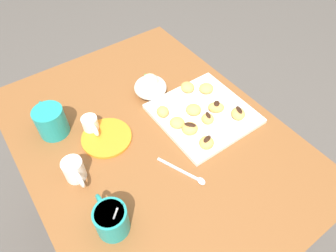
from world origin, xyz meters
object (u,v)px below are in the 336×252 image
at_px(saucer_orange_left, 107,138).
at_px(beignet_2, 194,110).
at_px(beignet_1, 207,143).
at_px(beignet_5, 188,87).
at_px(pastry_plate_square, 203,114).
at_px(beignet_8, 163,112).
at_px(dining_table, 153,159).
at_px(cream_pitcher_white, 74,170).
at_px(beignet_0, 206,88).
at_px(coffee_mug_teal_right, 51,120).
at_px(coffee_mug_teal_left, 111,219).
at_px(beignet_4, 190,128).
at_px(beignet_9, 216,107).
at_px(beignet_7, 238,114).
at_px(beignet_6, 208,119).
at_px(chocolate_sauce_pitcher, 90,124).
at_px(ice_cream_bowl, 150,86).
at_px(beignet_3, 177,123).

distance_m(saucer_orange_left, beignet_2, 0.30).
bearing_deg(beignet_1, beignet_5, -24.88).
distance_m(pastry_plate_square, beignet_8, 0.14).
bearing_deg(beignet_5, dining_table, 112.30).
height_order(dining_table, cream_pitcher_white, cream_pitcher_white).
bearing_deg(beignet_0, pastry_plate_square, 135.11).
bearing_deg(coffee_mug_teal_right, coffee_mug_teal_left, 180.00).
bearing_deg(beignet_8, beignet_4, -165.62).
bearing_deg(coffee_mug_teal_left, beignet_9, -72.78).
bearing_deg(beignet_5, cream_pitcher_white, 101.03).
bearing_deg(beignet_8, beignet_1, -169.46).
distance_m(dining_table, beignet_7, 0.34).
distance_m(beignet_5, beignet_6, 0.16).
xyz_separation_m(chocolate_sauce_pitcher, beignet_7, (-0.25, -0.42, 0.00)).
distance_m(beignet_0, beignet_4, 0.20).
height_order(coffee_mug_teal_left, beignet_2, coffee_mug_teal_left).
bearing_deg(beignet_0, cream_pitcher_white, 95.44).
height_order(chocolate_sauce_pitcher, beignet_6, chocolate_sauce_pitcher).
relative_size(coffee_mug_teal_left, beignet_8, 3.01).
bearing_deg(beignet_0, saucer_orange_left, 85.92).
bearing_deg(beignet_6, beignet_4, 89.83).
bearing_deg(coffee_mug_teal_left, coffee_mug_teal_right, -0.00).
relative_size(cream_pitcher_white, beignet_4, 1.98).
distance_m(ice_cream_bowl, beignet_5, 0.14).
bearing_deg(dining_table, saucer_orange_left, 58.98).
bearing_deg(beignet_5, beignet_0, -129.13).
height_order(pastry_plate_square, beignet_1, beignet_1).
bearing_deg(beignet_0, coffee_mug_teal_right, 73.32).
bearing_deg(beignet_1, saucer_orange_left, 46.78).
bearing_deg(beignet_5, ice_cream_bowl, 54.51).
distance_m(pastry_plate_square, cream_pitcher_white, 0.46).
bearing_deg(beignet_0, beignet_9, 158.75).
bearing_deg(coffee_mug_teal_left, beignet_4, -70.07).
distance_m(chocolate_sauce_pitcher, beignet_5, 0.37).
bearing_deg(coffee_mug_teal_left, beignet_0, -64.86).
bearing_deg(chocolate_sauce_pitcher, coffee_mug_teal_left, 162.97).
distance_m(chocolate_sauce_pitcher, beignet_1, 0.38).
xyz_separation_m(dining_table, coffee_mug_teal_right, (0.20, 0.25, 0.19)).
distance_m(coffee_mug_teal_right, cream_pitcher_white, 0.21).
height_order(coffee_mug_teal_right, beignet_7, coffee_mug_teal_right).
xyz_separation_m(coffee_mug_teal_left, beignet_2, (0.19, -0.42, -0.02)).
relative_size(beignet_4, beignet_7, 1.03).
relative_size(dining_table, cream_pitcher_white, 10.12).
height_order(beignet_6, beignet_8, beignet_8).
bearing_deg(beignet_0, dining_table, 99.74).
distance_m(coffee_mug_teal_left, beignet_2, 0.46).
distance_m(chocolate_sauce_pitcher, beignet_4, 0.32).
relative_size(dining_table, saucer_orange_left, 6.50).
xyz_separation_m(beignet_0, beignet_2, (-0.06, 0.10, -0.00)).
distance_m(beignet_3, beignet_5, 0.17).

